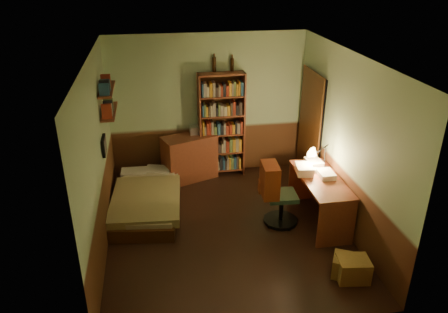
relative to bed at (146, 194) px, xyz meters
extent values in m
cube|color=black|center=(1.19, -0.80, -0.29)|extent=(3.50, 4.00, 0.02)
cube|color=silver|center=(1.19, -0.80, 2.33)|extent=(3.50, 4.00, 0.02)
cube|color=#9CBA90|center=(1.19, 1.21, 1.02)|extent=(3.50, 0.02, 2.60)
cube|color=#9CBA90|center=(-0.57, -0.80, 1.02)|extent=(0.02, 4.00, 2.60)
cube|color=#9CBA90|center=(2.95, -0.80, 1.02)|extent=(0.02, 4.00, 2.60)
cube|color=#9CBA90|center=(1.19, -2.81, 1.02)|extent=(3.50, 0.02, 2.60)
cube|color=black|center=(2.91, 0.50, 0.72)|extent=(0.06, 0.90, 2.00)
cube|color=#391E0B|center=(2.88, 0.50, 0.72)|extent=(0.02, 0.98, 2.08)
cube|color=#8C8B4E|center=(0.00, 0.00, 0.00)|extent=(1.24, 2.00, 0.56)
cube|color=brown|center=(0.81, 0.97, 0.14)|extent=(1.04, 0.77, 0.83)
cube|color=#B2B2B7|center=(0.97, 1.09, 0.63)|extent=(0.26, 0.21, 0.14)
cube|color=brown|center=(1.42, 1.05, 0.69)|extent=(0.84, 0.29, 1.93)
cylinder|color=black|center=(1.31, 1.16, 1.78)|extent=(0.09, 0.09, 0.25)
cylinder|color=black|center=(1.62, 1.16, 1.77)|extent=(0.08, 0.08, 0.23)
cube|color=brown|center=(2.63, -0.79, 0.09)|extent=(0.57, 1.38, 0.74)
cube|color=silver|center=(2.43, -0.58, 0.53)|extent=(0.28, 0.35, 0.13)
cone|color=black|center=(2.79, -0.47, 0.73)|extent=(0.18, 0.18, 0.53)
cube|color=#315542|center=(2.05, -0.75, 0.26)|extent=(0.57, 0.51, 1.09)
cube|color=#A94120|center=(1.88, -0.60, 1.06)|extent=(0.24, 0.43, 0.51)
cube|color=brown|center=(-0.45, 0.30, 1.32)|extent=(0.20, 0.90, 0.03)
cube|color=brown|center=(-0.45, 0.30, 1.67)|extent=(0.20, 0.90, 0.03)
cube|color=black|center=(-0.53, -0.20, 0.97)|extent=(0.04, 0.32, 0.26)
cube|color=olive|center=(2.58, -2.16, -0.13)|extent=(0.43, 0.37, 0.30)
cube|color=olive|center=(2.55, -2.09, -0.14)|extent=(0.49, 0.46, 0.27)
camera|label=1|loc=(0.22, -6.25, 3.50)|focal=35.00mm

